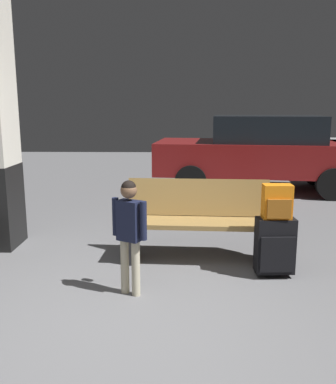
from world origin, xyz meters
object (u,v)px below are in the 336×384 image
object	(u,v)px
backpack_bright	(277,202)
parked_car_near	(260,151)
bench	(198,221)
suitcase	(275,246)
child	(129,225)

from	to	relation	value
backpack_bright	parked_car_near	size ratio (longest dim) A/B	0.08
bench	suitcase	bearing A→B (deg)	-32.52
backpack_bright	parked_car_near	distance (m)	4.59
suitcase	backpack_bright	xyz separation A→B (m)	(-0.00, -0.00, 0.45)
parked_car_near	backpack_bright	bearing A→B (deg)	-98.90
bench	backpack_bright	size ratio (longest dim) A/B	4.78
bench	parked_car_near	world-z (taller)	parked_car_near
bench	suitcase	size ratio (longest dim) A/B	2.69
backpack_bright	suitcase	bearing A→B (deg)	62.07
bench	child	xyz separation A→B (m)	(-0.66, -0.92, 0.21)
suitcase	parked_car_near	xyz separation A→B (m)	(0.71, 4.53, 0.48)
suitcase	parked_car_near	world-z (taller)	parked_car_near
child	parked_car_near	size ratio (longest dim) A/B	0.25
bench	backpack_bright	world-z (taller)	backpack_bright
child	suitcase	bearing A→B (deg)	17.48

